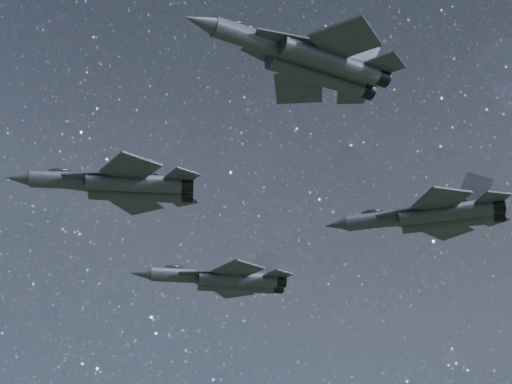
{
  "coord_description": "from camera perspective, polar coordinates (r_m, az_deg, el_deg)",
  "views": [
    {
      "loc": [
        -6.76,
        -66.07,
        114.56
      ],
      "look_at": [
        -2.17,
        -3.82,
        145.9
      ],
      "focal_mm": 50.0,
      "sensor_mm": 36.0,
      "label": 1
    }
  ],
  "objects": [
    {
      "name": "jet_lead",
      "position": [
        71.13,
        -10.85,
        0.58
      ],
      "size": [
        19.02,
        13.55,
        4.85
      ],
      "rotation": [
        0.0,
        0.0,
        0.02
      ],
      "color": "#2C3038"
    },
    {
      "name": "jet_left",
      "position": [
        85.56,
        -2.56,
        -6.98
      ],
      "size": [
        19.2,
        13.58,
        4.87
      ],
      "rotation": [
        0.0,
        0.0,
        0.06
      ],
      "color": "#2C3038"
    },
    {
      "name": "jet_right",
      "position": [
        54.46,
        4.16,
        10.52
      ],
      "size": [
        17.02,
        11.21,
        4.36
      ],
      "rotation": [
        0.0,
        0.0,
        0.4
      ],
      "color": "#2C3038"
    },
    {
      "name": "jet_slot",
      "position": [
        72.82,
        13.81,
        -1.85
      ],
      "size": [
        18.45,
        12.25,
        4.7
      ],
      "rotation": [
        0.0,
        0.0,
        -0.37
      ],
      "color": "#2C3038"
    }
  ]
}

